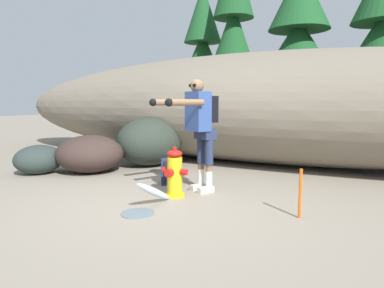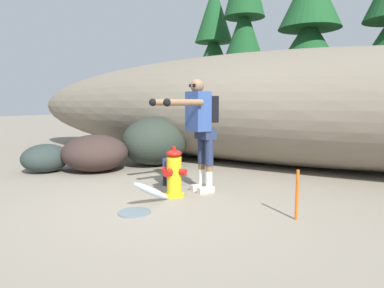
{
  "view_description": "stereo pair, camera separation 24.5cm",
  "coord_description": "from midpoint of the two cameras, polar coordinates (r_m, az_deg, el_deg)",
  "views": [
    {
      "loc": [
        2.43,
        -3.83,
        1.39
      ],
      "look_at": [
        0.01,
        0.61,
        0.75
      ],
      "focal_mm": 31.81,
      "sensor_mm": 36.0,
      "label": 1
    },
    {
      "loc": [
        2.64,
        -3.71,
        1.39
      ],
      "look_at": [
        0.01,
        0.61,
        0.75
      ],
      "focal_mm": 31.81,
      "sensor_mm": 36.0,
      "label": 2
    }
  ],
  "objects": [
    {
      "name": "boulder_small",
      "position": [
        8.22,
        -13.67,
        -1.25
      ],
      "size": [
        0.9,
        0.86,
        0.41
      ],
      "primitive_type": "ellipsoid",
      "rotation": [
        0.0,
        0.0,
        3.64
      ],
      "color": "#292A27",
      "rests_on": "ground_plane"
    },
    {
      "name": "boulder_mid",
      "position": [
        7.43,
        -5.23,
        0.49
      ],
      "size": [
        1.48,
        1.73,
        1.05
      ],
      "primitive_type": "ellipsoid",
      "rotation": [
        0.0,
        0.0,
        1.42
      ],
      "color": "#283129",
      "rests_on": "ground_plane"
    },
    {
      "name": "dirt_embankment",
      "position": [
        7.89,
        12.67,
        5.92
      ],
      "size": [
        14.65,
        3.2,
        2.47
      ],
      "primitive_type": "ellipsoid",
      "color": "#756B5B",
      "rests_on": "ground_plane"
    },
    {
      "name": "pine_tree_left",
      "position": [
        13.51,
        9.25,
        18.22
      ],
      "size": [
        2.35,
        2.35,
        7.24
      ],
      "color": "#47331E",
      "rests_on": "ground_plane"
    },
    {
      "name": "utility_worker",
      "position": [
        5.11,
        2.62,
        3.77
      ],
      "size": [
        0.79,
        1.04,
        1.71
      ],
      "rotation": [
        0.0,
        0.0,
        -2.03
      ],
      "color": "beige",
      "rests_on": "ground_plane"
    },
    {
      "name": "boulder_large",
      "position": [
        6.98,
        -14.99,
        -1.48
      ],
      "size": [
        1.77,
        1.76,
        0.73
      ],
      "primitive_type": "ellipsoid",
      "rotation": [
        0.0,
        0.0,
        2.28
      ],
      "color": "#362824",
      "rests_on": "ground_plane"
    },
    {
      "name": "survey_stake",
      "position": [
        4.24,
        18.81,
        -8.1
      ],
      "size": [
        0.04,
        0.04,
        0.6
      ],
      "primitive_type": "cylinder",
      "color": "#E55914",
      "rests_on": "ground_plane"
    },
    {
      "name": "pine_tree_center",
      "position": [
        11.17,
        19.63,
        16.01
      ],
      "size": [
        2.81,
        2.81,
        5.42
      ],
      "color": "#47331E",
      "rests_on": "ground_plane"
    },
    {
      "name": "pine_tree_far_left",
      "position": [
        14.75,
        4.14,
        15.07
      ],
      "size": [
        2.41,
        2.41,
        6.16
      ],
      "color": "#47331E",
      "rests_on": "ground_plane"
    },
    {
      "name": "hydrant_water_jet",
      "position": [
        4.55,
        -5.72,
        -8.58
      ],
      "size": [
        0.42,
        0.96,
        0.46
      ],
      "color": "silver",
      "rests_on": "ground_plane"
    },
    {
      "name": "boulder_outlier",
      "position": [
        7.21,
        -22.45,
        -2.21
      ],
      "size": [
        1.03,
        1.13,
        0.56
      ],
      "primitive_type": "ellipsoid",
      "rotation": [
        0.0,
        0.0,
        1.17
      ],
      "color": "#2A3532",
      "rests_on": "ground_plane"
    },
    {
      "name": "ground_plane",
      "position": [
        4.76,
        -2.48,
        -10.05
      ],
      "size": [
        56.0,
        56.0,
        0.04
      ],
      "primitive_type": "cube",
      "color": "gray"
    },
    {
      "name": "spare_backpack",
      "position": [
        5.72,
        -2.19,
        -4.63
      ],
      "size": [
        0.36,
        0.36,
        0.47
      ],
      "rotation": [
        0.0,
        0.0,
        2.19
      ],
      "color": "#23284C",
      "rests_on": "ground_plane"
    },
    {
      "name": "fire_hydrant",
      "position": [
        4.98,
        -1.63,
        -5.01
      ],
      "size": [
        0.4,
        0.35,
        0.74
      ],
      "color": "gold",
      "rests_on": "ground_plane"
    }
  ]
}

